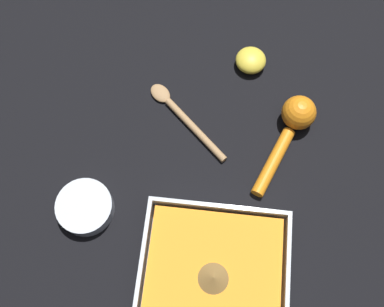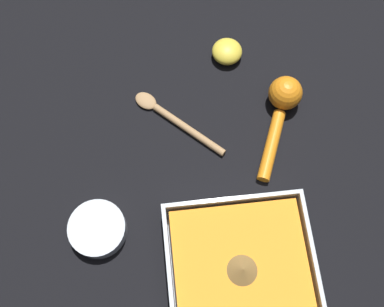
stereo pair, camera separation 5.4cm
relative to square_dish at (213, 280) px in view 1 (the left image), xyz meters
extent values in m
plane|color=black|center=(-0.02, -0.03, -0.02)|extent=(4.00, 4.00, 0.00)
cube|color=silver|center=(0.00, 0.00, -0.02)|extent=(0.21, 0.21, 0.01)
cube|color=silver|center=(0.00, -0.10, 0.01)|extent=(0.21, 0.01, 0.04)
cube|color=silver|center=(0.10, 0.00, 0.01)|extent=(0.01, 0.20, 0.04)
cube|color=silver|center=(-0.10, 0.00, 0.01)|extent=(0.01, 0.20, 0.04)
cube|color=orange|center=(0.00, 0.00, 0.00)|extent=(0.19, 0.19, 0.03)
cone|color=brown|center=(0.00, 0.00, 0.03)|extent=(0.04, 0.04, 0.02)
cylinder|color=silver|center=(0.21, -0.09, -0.01)|extent=(0.09, 0.09, 0.03)
cylinder|color=brown|center=(0.21, -0.09, -0.01)|extent=(0.08, 0.08, 0.01)
sphere|color=orange|center=(-0.12, -0.28, 0.01)|extent=(0.06, 0.06, 0.06)
cylinder|color=orange|center=(-0.08, -0.19, -0.01)|extent=(0.07, 0.12, 0.02)
ellipsoid|color=yellow|center=(-0.03, -0.38, -0.01)|extent=(0.05, 0.05, 0.03)
ellipsoid|color=tan|center=(0.12, -0.30, -0.02)|extent=(0.05, 0.05, 0.01)
cylinder|color=tan|center=(0.05, -0.24, -0.02)|extent=(0.11, 0.11, 0.01)
camera|label=1|loc=(0.02, 0.06, 0.67)|focal=42.00mm
camera|label=2|loc=(0.08, 0.06, 0.67)|focal=42.00mm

